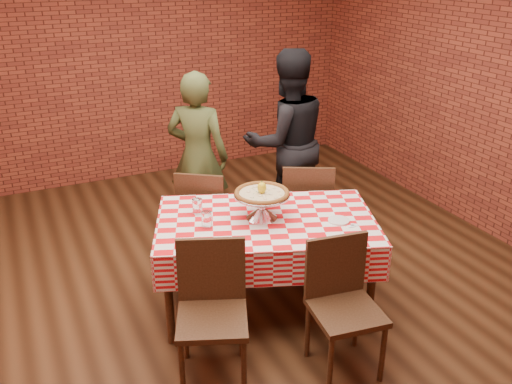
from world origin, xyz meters
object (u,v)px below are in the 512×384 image
water_glass_left (207,219)px  condiment_caddy (270,197)px  chair_near_left (212,318)px  pizza_stand (262,206)px  diner_olive (198,157)px  water_glass_right (197,206)px  chair_far_left (206,214)px  diner_black (287,142)px  chair_far_right (306,207)px  table (266,264)px  chair_near_right (346,312)px  pizza (262,194)px

water_glass_left → condiment_caddy: 0.60m
chair_near_left → pizza_stand: bearing=65.3°
diner_olive → pizza_stand: bearing=130.2°
water_glass_left → water_glass_right: same height
chair_near_left → water_glass_right: bearing=96.9°
chair_far_left → diner_black: diner_black is taller
chair_near_left → chair_far_right: size_ratio=1.00×
water_glass_left → chair_near_left: bearing=-108.7°
pizza_stand → water_glass_right: bearing=146.8°
table → pizza_stand: (-0.02, 0.04, 0.48)m
pizza_stand → chair_far_right: pizza_stand is taller
condiment_caddy → water_glass_left: bearing=-119.6°
pizza_stand → chair_far_right: bearing=37.9°
water_glass_left → chair_near_right: size_ratio=0.13×
water_glass_right → chair_near_left: size_ratio=0.13×
diner_black → condiment_caddy: bearing=60.5°
pizza_stand → chair_near_right: size_ratio=0.46×
pizza_stand → water_glass_left: bearing=175.9°
chair_near_left → diner_olive: diner_olive is taller
water_glass_right → condiment_caddy: size_ratio=0.93×
pizza_stand → diner_black: size_ratio=0.24×
table → diner_black: size_ratio=0.89×
table → water_glass_right: water_glass_right is taller
chair_near_right → diner_olive: 2.26m
condiment_caddy → chair_far_right: (0.55, 0.37, -0.36)m
water_glass_right → chair_far_right: chair_far_right is taller
diner_black → chair_far_left: bearing=22.7°
pizza → chair_near_right: 1.05m
condiment_caddy → diner_olive: (-0.19, 1.14, -0.02)m
condiment_caddy → water_glass_right: bearing=-142.6°
chair_near_right → chair_far_right: size_ratio=0.98×
water_glass_left → water_glass_right: size_ratio=1.00×
water_glass_right → table: bearing=-35.9°
water_glass_left → chair_far_right: chair_far_right is taller
pizza_stand → chair_far_left: (-0.14, 0.83, -0.40)m
water_glass_right → diner_black: 1.51m
chair_near_right → water_glass_left: bearing=129.8°
chair_near_left → diner_olive: bearing=94.0°
chair_far_left → pizza: bearing=134.3°
table → condiment_caddy: bearing=57.4°
pizza_stand → water_glass_right: (-0.41, 0.27, -0.03)m
pizza → chair_near_left: pizza is taller
diner_black → chair_near_left: bearing=55.2°
pizza → chair_near_right: pizza is taller
water_glass_left → chair_far_left: (0.28, 0.80, -0.37)m
pizza → chair_near_right: (0.17, -0.90, -0.50)m
water_glass_left → diner_olive: bearing=72.9°
water_glass_left → diner_black: (1.24, 1.11, 0.07)m
condiment_caddy → diner_olive: 1.15m
chair_near_right → pizza: bearing=108.1°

